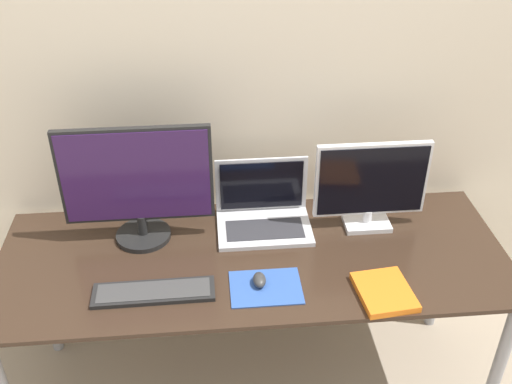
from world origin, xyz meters
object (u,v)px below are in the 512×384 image
object	(u,v)px
monitor_left	(137,184)
laptop	(263,210)
monitor_right	(371,185)
mouse	(259,280)
book	(384,292)
keyboard	(154,292)

from	to	relation	value
monitor_left	laptop	distance (m)	0.51
monitor_right	laptop	size ratio (longest dim) A/B	1.19
mouse	book	xyz separation A→B (m)	(0.42, -0.09, -0.01)
laptop	monitor_right	bearing A→B (deg)	-6.72
monitor_right	mouse	xyz separation A→B (m)	(-0.46, -0.32, -0.17)
book	monitor_right	bearing A→B (deg)	84.61
monitor_right	laptop	bearing A→B (deg)	173.28
monitor_left	mouse	bearing A→B (deg)	-36.87
monitor_left	keyboard	size ratio (longest dim) A/B	1.33
monitor_left	monitor_right	bearing A→B (deg)	0.01
book	mouse	bearing A→B (deg)	168.27
monitor_left	laptop	world-z (taller)	monitor_left
monitor_right	mouse	size ratio (longest dim) A/B	5.93
monitor_right	mouse	world-z (taller)	monitor_right
keyboard	mouse	xyz separation A→B (m)	(0.37, 0.01, 0.01)
monitor_right	keyboard	xyz separation A→B (m)	(-0.82, -0.33, -0.18)
monitor_left	book	distance (m)	0.96
book	monitor_left	bearing A→B (deg)	154.42
monitor_right	laptop	world-z (taller)	monitor_right
mouse	keyboard	bearing A→B (deg)	-177.97
monitor_right	keyboard	size ratio (longest dim) A/B	1.04
mouse	laptop	bearing A→B (deg)	82.24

